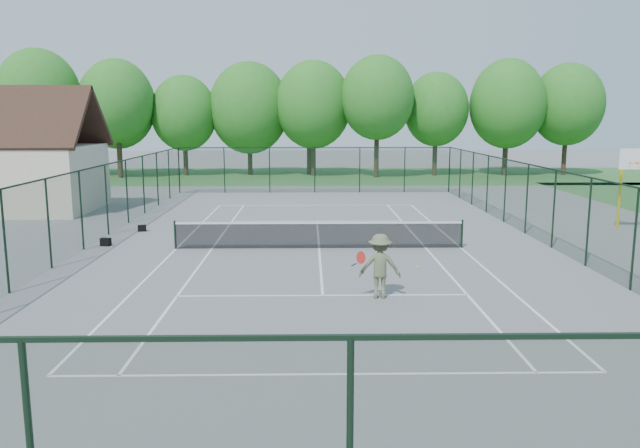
{
  "coord_description": "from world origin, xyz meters",
  "views": [
    {
      "loc": [
        -0.38,
        -23.44,
        4.99
      ],
      "look_at": [
        0.0,
        -2.0,
        1.3
      ],
      "focal_mm": 35.0,
      "sensor_mm": 36.0,
      "label": 1
    }
  ],
  "objects": [
    {
      "name": "court_lines",
      "position": [
        0.0,
        0.0,
        0.0
      ],
      "size": [
        11.05,
        23.85,
        0.01
      ],
      "color": "white",
      "rests_on": "ground"
    },
    {
      "name": "tree_line_far",
      "position": [
        0.0,
        30.0,
        5.99
      ],
      "size": [
        39.4,
        6.4,
        9.7
      ],
      "color": "#3C2C1E",
      "rests_on": "ground"
    },
    {
      "name": "fence_enclosure",
      "position": [
        0.0,
        0.0,
        1.56
      ],
      "size": [
        18.05,
        36.05,
        3.02
      ],
      "color": "#15311E",
      "rests_on": "ground"
    },
    {
      "name": "basketball_goal",
      "position": [
        13.63,
        3.7,
        2.57
      ],
      "size": [
        1.2,
        1.43,
        3.65
      ],
      "color": "gold",
      "rests_on": "ground"
    },
    {
      "name": "tennis_player",
      "position": [
        1.59,
        -6.61,
        0.9
      ],
      "size": [
        2.02,
        0.89,
        1.81
      ],
      "color": "#606646",
      "rests_on": "ground"
    },
    {
      "name": "ground",
      "position": [
        0.0,
        0.0,
        0.0
      ],
      "size": [
        140.0,
        140.0,
        0.0
      ],
      "primitive_type": "plane",
      "color": "gray",
      "rests_on": "ground"
    },
    {
      "name": "sports_bag_a",
      "position": [
        -8.37,
        0.66,
        0.15
      ],
      "size": [
        0.42,
        0.3,
        0.31
      ],
      "primitive_type": "cube",
      "rotation": [
        0.0,
        0.0,
        -0.21
      ],
      "color": "black",
      "rests_on": "ground"
    },
    {
      "name": "tennis_net",
      "position": [
        0.0,
        0.0,
        0.58
      ],
      "size": [
        11.08,
        0.08,
        1.1
      ],
      "color": "black",
      "rests_on": "ground"
    },
    {
      "name": "sports_bag_b",
      "position": [
        -7.77,
        3.78,
        0.14
      ],
      "size": [
        0.4,
        0.29,
        0.28
      ],
      "primitive_type": "cube",
      "rotation": [
        0.0,
        0.0,
        0.21
      ],
      "color": "black",
      "rests_on": "ground"
    },
    {
      "name": "utility_building",
      "position": [
        -16.0,
        10.0,
        3.12
      ],
      "size": [
        8.6,
        6.27,
        6.63
      ],
      "color": "beige",
      "rests_on": "ground"
    },
    {
      "name": "grass_far",
      "position": [
        0.0,
        30.0,
        0.01
      ],
      "size": [
        80.0,
        16.0,
        0.01
      ],
      "primitive_type": "cube",
      "color": "#3A7535",
      "rests_on": "ground"
    }
  ]
}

